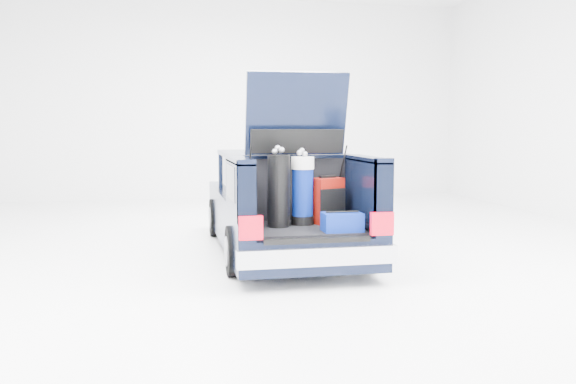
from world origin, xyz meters
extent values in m
plane|color=white|center=(0.00, 0.00, 0.00)|extent=(14.00, 14.00, 0.00)
cube|color=black|center=(0.00, 0.65, 0.50)|extent=(1.75, 3.00, 0.70)
cube|color=black|center=(0.00, 2.22, 0.40)|extent=(1.70, 0.30, 0.50)
cube|color=#B6B6BE|center=(0.00, 2.36, 0.33)|extent=(1.72, 0.10, 0.22)
cube|color=black|center=(0.00, 0.15, 1.12)|extent=(1.55, 1.95, 0.54)
cube|color=black|center=(0.00, 0.15, 1.41)|extent=(1.62, 2.05, 0.06)
cube|color=black|center=(0.00, -1.50, 0.35)|extent=(1.75, 1.30, 0.40)
cube|color=black|center=(0.00, -1.48, 0.57)|extent=(1.32, 1.18, 0.05)
cube|color=black|center=(-0.78, -1.50, 0.97)|extent=(0.20, 1.30, 0.85)
cube|color=black|center=(0.78, -1.50, 0.97)|extent=(0.20, 1.30, 0.85)
cube|color=black|center=(-0.78, -1.50, 1.41)|extent=(0.20, 1.30, 0.06)
cube|color=black|center=(0.78, -1.50, 1.41)|extent=(0.20, 1.30, 0.06)
cube|color=black|center=(0.00, -0.88, 0.97)|extent=(1.36, 0.08, 0.84)
cube|color=#B6B6BE|center=(0.00, -2.18, 0.38)|extent=(1.80, 0.12, 0.20)
cube|color=#AA0719|center=(-0.74, -2.15, 0.72)|extent=(0.26, 0.07, 0.26)
cube|color=#AA0719|center=(0.74, -2.15, 0.72)|extent=(0.26, 0.07, 0.26)
cube|color=black|center=(0.00, -2.15, 0.56)|extent=(1.20, 0.06, 0.06)
cube|color=black|center=(0.00, -1.05, 1.96)|extent=(1.28, 0.33, 1.03)
cube|color=black|center=(0.00, -1.01, 2.10)|extent=(0.95, 0.17, 0.54)
cylinder|color=black|center=(-0.82, 1.45, 0.31)|extent=(0.20, 0.62, 0.62)
cylinder|color=slate|center=(-0.82, 1.45, 0.31)|extent=(0.23, 0.36, 0.36)
cylinder|color=black|center=(0.82, 1.45, 0.31)|extent=(0.20, 0.62, 0.62)
cylinder|color=slate|center=(0.82, 1.45, 0.31)|extent=(0.23, 0.36, 0.36)
cylinder|color=black|center=(-0.82, -1.35, 0.31)|extent=(0.20, 0.62, 0.62)
cylinder|color=slate|center=(-0.82, -1.35, 0.31)|extent=(0.23, 0.36, 0.36)
cylinder|color=black|center=(0.82, -1.35, 0.31)|extent=(0.20, 0.62, 0.62)
cylinder|color=slate|center=(0.82, -1.35, 0.31)|extent=(0.23, 0.36, 0.36)
cube|color=#630903|center=(0.35, -1.27, 0.88)|extent=(0.42, 0.34, 0.57)
cube|color=black|center=(0.35, -1.27, 1.18)|extent=(0.23, 0.13, 0.03)
cube|color=black|center=(0.35, -1.38, 0.83)|extent=(0.35, 0.16, 0.43)
cylinder|color=black|center=(-0.30, -1.41, 1.03)|extent=(0.34, 0.35, 0.87)
cube|color=white|center=(-0.30, -1.30, 1.06)|extent=(0.10, 0.05, 0.31)
sphere|color=#99999E|center=(-0.34, -1.39, 1.50)|extent=(0.07, 0.07, 0.07)
sphere|color=#99999E|center=(-0.27, -1.44, 1.52)|extent=(0.07, 0.07, 0.07)
cylinder|color=black|center=(0.02, -1.29, 0.65)|extent=(0.30, 0.30, 0.11)
cylinder|color=navy|center=(0.02, -1.29, 1.00)|extent=(0.27, 0.27, 0.60)
cylinder|color=white|center=(0.02, -1.29, 1.36)|extent=(0.30, 0.30, 0.15)
sphere|color=#99999E|center=(0.06, -1.27, 1.47)|extent=(0.07, 0.07, 0.07)
sphere|color=#99999E|center=(0.02, -1.25, 1.51)|extent=(0.07, 0.07, 0.07)
cube|color=navy|center=(0.36, -1.88, 0.71)|extent=(0.45, 0.30, 0.22)
cylinder|color=black|center=(0.36, -1.88, 0.82)|extent=(0.39, 0.03, 0.02)
camera|label=1|loc=(-1.62, -8.54, 1.78)|focal=38.00mm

